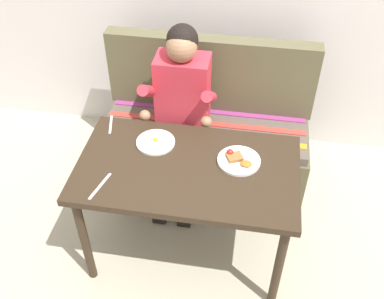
{
  "coord_description": "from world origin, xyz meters",
  "views": [
    {
      "loc": [
        0.31,
        -1.71,
        2.4
      ],
      "look_at": [
        0.0,
        0.15,
        0.72
      ],
      "focal_mm": 42.0,
      "sensor_mm": 36.0,
      "label": 1
    }
  ],
  "objects_px": {
    "couch": "(206,134)",
    "person": "(181,99)",
    "plate_breakfast": "(238,160)",
    "knife": "(100,186)",
    "plate_eggs": "(156,142)",
    "fork": "(111,124)",
    "table": "(188,177)"
  },
  "relations": [
    {
      "from": "person",
      "to": "plate_breakfast",
      "type": "height_order",
      "value": "person"
    },
    {
      "from": "person",
      "to": "plate_breakfast",
      "type": "bearing_deg",
      "value": -51.01
    },
    {
      "from": "person",
      "to": "plate_breakfast",
      "type": "distance_m",
      "value": 0.65
    },
    {
      "from": "couch",
      "to": "knife",
      "type": "distance_m",
      "value": 1.14
    },
    {
      "from": "plate_breakfast",
      "to": "knife",
      "type": "xyz_separation_m",
      "value": [
        -0.68,
        -0.3,
        -0.01
      ]
    },
    {
      "from": "table",
      "to": "person",
      "type": "xyz_separation_m",
      "value": [
        -0.14,
        0.59,
        0.09
      ]
    },
    {
      "from": "plate_eggs",
      "to": "fork",
      "type": "distance_m",
      "value": 0.33
    },
    {
      "from": "table",
      "to": "plate_breakfast",
      "type": "relative_size",
      "value": 5.1
    },
    {
      "from": "table",
      "to": "plate_breakfast",
      "type": "xyz_separation_m",
      "value": [
        0.27,
        0.08,
        0.09
      ]
    },
    {
      "from": "person",
      "to": "plate_eggs",
      "type": "bearing_deg",
      "value": -98.76
    },
    {
      "from": "table",
      "to": "couch",
      "type": "distance_m",
      "value": 0.83
    },
    {
      "from": "couch",
      "to": "plate_eggs",
      "type": "relative_size",
      "value": 6.52
    },
    {
      "from": "person",
      "to": "plate_breakfast",
      "type": "relative_size",
      "value": 5.15
    },
    {
      "from": "fork",
      "to": "couch",
      "type": "bearing_deg",
      "value": 30.08
    },
    {
      "from": "table",
      "to": "knife",
      "type": "distance_m",
      "value": 0.48
    },
    {
      "from": "plate_eggs",
      "to": "person",
      "type": "bearing_deg",
      "value": 81.24
    },
    {
      "from": "plate_breakfast",
      "to": "person",
      "type": "bearing_deg",
      "value": 128.99
    },
    {
      "from": "table",
      "to": "fork",
      "type": "xyz_separation_m",
      "value": [
        -0.51,
        0.28,
        0.08
      ]
    },
    {
      "from": "couch",
      "to": "knife",
      "type": "relative_size",
      "value": 7.2
    },
    {
      "from": "plate_eggs",
      "to": "fork",
      "type": "relative_size",
      "value": 1.3
    },
    {
      "from": "plate_breakfast",
      "to": "plate_eggs",
      "type": "distance_m",
      "value": 0.48
    },
    {
      "from": "plate_breakfast",
      "to": "fork",
      "type": "relative_size",
      "value": 1.38
    },
    {
      "from": "person",
      "to": "plate_eggs",
      "type": "height_order",
      "value": "person"
    },
    {
      "from": "couch",
      "to": "plate_breakfast",
      "type": "bearing_deg",
      "value": -68.69
    },
    {
      "from": "fork",
      "to": "knife",
      "type": "relative_size",
      "value": 0.85
    },
    {
      "from": "table",
      "to": "couch",
      "type": "relative_size",
      "value": 0.83
    },
    {
      "from": "plate_eggs",
      "to": "knife",
      "type": "xyz_separation_m",
      "value": [
        -0.21,
        -0.38,
        -0.01
      ]
    },
    {
      "from": "plate_eggs",
      "to": "knife",
      "type": "height_order",
      "value": "plate_eggs"
    },
    {
      "from": "plate_eggs",
      "to": "knife",
      "type": "bearing_deg",
      "value": -118.54
    },
    {
      "from": "couch",
      "to": "person",
      "type": "xyz_separation_m",
      "value": [
        -0.14,
        -0.17,
        0.41
      ]
    },
    {
      "from": "plate_eggs",
      "to": "fork",
      "type": "xyz_separation_m",
      "value": [
        -0.3,
        0.12,
        -0.01
      ]
    },
    {
      "from": "plate_breakfast",
      "to": "fork",
      "type": "height_order",
      "value": "plate_breakfast"
    }
  ]
}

